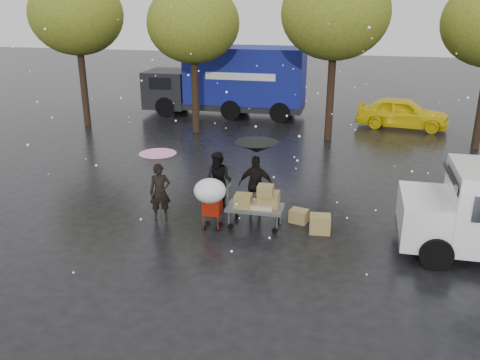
% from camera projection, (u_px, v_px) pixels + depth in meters
% --- Properties ---
extents(ground, '(90.00, 90.00, 0.00)m').
position_uv_depth(ground, '(208.00, 231.00, 13.52)').
color(ground, black).
rests_on(ground, ground).
extents(person_pink, '(0.69, 0.58, 1.60)m').
position_uv_depth(person_pink, '(160.00, 192.00, 13.97)').
color(person_pink, black).
rests_on(person_pink, ground).
extents(person_middle, '(0.92, 0.77, 1.70)m').
position_uv_depth(person_middle, '(219.00, 181.00, 14.69)').
color(person_middle, black).
rests_on(person_middle, ground).
extents(person_black, '(1.02, 0.48, 1.70)m').
position_uv_depth(person_black, '(256.00, 185.00, 14.38)').
color(person_black, black).
rests_on(person_black, ground).
extents(umbrella_pink, '(1.00, 1.00, 1.92)m').
position_uv_depth(umbrella_pink, '(158.00, 159.00, 13.64)').
color(umbrella_pink, '#4C4C4C').
rests_on(umbrella_pink, ground).
extents(umbrella_black, '(1.21, 1.21, 2.11)m').
position_uv_depth(umbrella_black, '(257.00, 147.00, 14.01)').
color(umbrella_black, '#4C4C4C').
rests_on(umbrella_black, ground).
extents(vendor_cart, '(1.52, 0.80, 1.27)m').
position_uv_depth(vendor_cart, '(258.00, 202.00, 13.50)').
color(vendor_cart, slate).
rests_on(vendor_cart, ground).
extents(shopping_cart, '(0.84, 0.84, 1.46)m').
position_uv_depth(shopping_cart, '(210.00, 193.00, 13.17)').
color(shopping_cart, '#9D1B08').
rests_on(shopping_cart, ground).
extents(blue_truck, '(8.30, 2.60, 3.50)m').
position_uv_depth(blue_truck, '(230.00, 81.00, 26.23)').
color(blue_truck, navy).
rests_on(blue_truck, ground).
extents(box_ground_near, '(0.58, 0.48, 0.48)m').
position_uv_depth(box_ground_near, '(320.00, 224.00, 13.34)').
color(box_ground_near, olive).
rests_on(box_ground_near, ground).
extents(box_ground_far, '(0.55, 0.48, 0.37)m').
position_uv_depth(box_ground_far, '(299.00, 216.00, 13.97)').
color(box_ground_far, olive).
rests_on(box_ground_far, ground).
extents(yellow_taxi, '(4.40, 2.24, 1.44)m').
position_uv_depth(yellow_taxi, '(403.00, 113.00, 23.93)').
color(yellow_taxi, yellow).
rests_on(yellow_taxi, ground).
extents(tree_row, '(21.60, 4.40, 7.12)m').
position_uv_depth(tree_row, '(263.00, 18.00, 21.08)').
color(tree_row, black).
rests_on(tree_row, ground).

